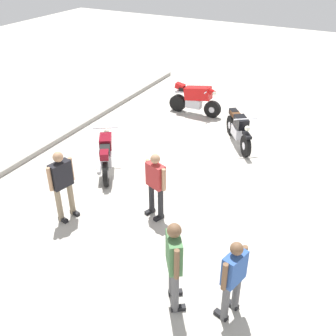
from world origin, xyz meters
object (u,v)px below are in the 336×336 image
at_px(person_in_blue_shirt, 233,276).
at_px(person_in_black_shirt, 62,181).
at_px(motorcycle_maroon_cruiser, 106,154).
at_px(person_in_red_shirt, 156,182).
at_px(motorcycle_red_sportbike, 195,98).
at_px(motorcycle_black_cruiser, 239,129).
at_px(person_in_green_shirt, 174,260).

bearing_deg(person_in_blue_shirt, person_in_black_shirt, 4.68).
relative_size(motorcycle_maroon_cruiser, person_in_black_shirt, 1.07).
xyz_separation_m(person_in_black_shirt, person_in_red_shirt, (1.02, -1.80, -0.07)).
bearing_deg(person_in_black_shirt, person_in_red_shirt, 41.76).
distance_m(motorcycle_red_sportbike, person_in_blue_shirt, 8.75).
relative_size(motorcycle_black_cruiser, person_in_green_shirt, 0.98).
bearing_deg(motorcycle_maroon_cruiser, person_in_blue_shirt, -155.24).
bearing_deg(person_in_black_shirt, person_in_green_shirt, -5.43).
distance_m(motorcycle_black_cruiser, person_in_black_shirt, 5.82).
xyz_separation_m(person_in_green_shirt, person_in_black_shirt, (1.06, 3.32, -0.05)).
bearing_deg(person_in_red_shirt, motorcycle_black_cruiser, -166.37).
distance_m(person_in_green_shirt, person_in_blue_shirt, 1.00).
bearing_deg(motorcycle_black_cruiser, person_in_blue_shirt, -18.89).
relative_size(person_in_green_shirt, person_in_blue_shirt, 1.11).
relative_size(motorcycle_red_sportbike, person_in_red_shirt, 1.21).
bearing_deg(person_in_blue_shirt, motorcycle_red_sportbike, -46.23).
height_order(person_in_black_shirt, person_in_blue_shirt, person_in_black_shirt).
relative_size(motorcycle_red_sportbike, person_in_blue_shirt, 1.22).
height_order(person_in_green_shirt, person_in_black_shirt, person_in_green_shirt).
relative_size(motorcycle_maroon_cruiser, motorcycle_red_sportbike, 0.93).
xyz_separation_m(motorcycle_red_sportbike, person_in_red_shirt, (-5.87, -1.66, 0.32)).
bearing_deg(motorcycle_red_sportbike, person_in_green_shirt, -69.17).
xyz_separation_m(motorcycle_black_cruiser, person_in_green_shirt, (-6.38, -1.02, 0.51)).
bearing_deg(motorcycle_red_sportbike, person_in_black_shirt, -92.12).
bearing_deg(motorcycle_red_sportbike, person_in_blue_shirt, -62.72).
bearing_deg(person_in_red_shirt, person_in_black_shirt, -40.34).
bearing_deg(motorcycle_red_sportbike, person_in_red_shirt, -75.17).
bearing_deg(motorcycle_red_sportbike, motorcycle_maroon_cruiser, -97.11).
relative_size(motorcycle_maroon_cruiser, motorcycle_black_cruiser, 1.04).
height_order(motorcycle_maroon_cruiser, person_in_red_shirt, person_in_red_shirt).
height_order(person_in_red_shirt, person_in_blue_shirt, person_in_red_shirt).
relative_size(person_in_green_shirt, person_in_red_shirt, 1.10).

